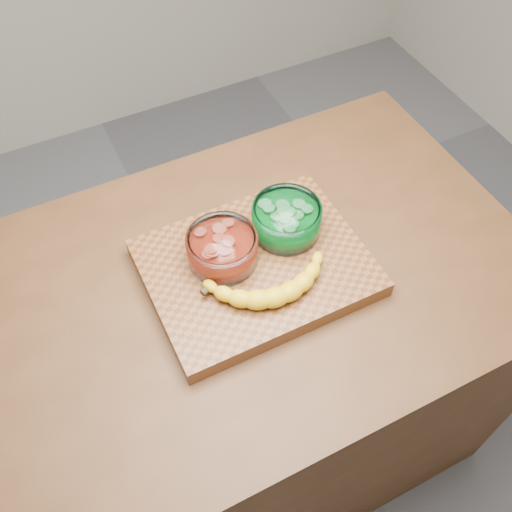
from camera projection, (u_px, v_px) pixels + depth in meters
name	position (u px, v px, depth m)	size (l,w,h in m)	color
ground	(256.00, 427.00, 1.93)	(3.50, 3.50, 0.00)	#5A5A5F
counter	(256.00, 368.00, 1.57)	(1.20, 0.80, 0.90)	#4C2D16
cutting_board	(256.00, 268.00, 1.19)	(0.45, 0.35, 0.04)	brown
bowl_red	(222.00, 249.00, 1.16)	(0.15, 0.15, 0.07)	white
bowl_green	(286.00, 220.00, 1.20)	(0.15, 0.15, 0.07)	white
banana	(270.00, 281.00, 1.13)	(0.29, 0.14, 0.04)	gold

